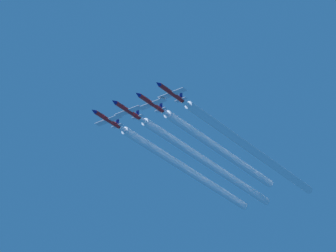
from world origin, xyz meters
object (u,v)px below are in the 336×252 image
at_px(jet_inner_left, 150,102).
at_px(jet_center, 127,110).
at_px(jet_far_left, 170,92).
at_px(jet_inner_right, 106,119).

bearing_deg(jet_inner_left, jet_center, 4.82).
bearing_deg(jet_center, jet_far_left, -179.52).
relative_size(jet_inner_left, jet_center, 1.00).
bearing_deg(jet_center, jet_inner_left, -175.18).
bearing_deg(jet_far_left, jet_center, 0.48).
bearing_deg(jet_inner_right, jet_center, 176.36).
distance_m(jet_far_left, jet_center, 15.09).
distance_m(jet_inner_left, jet_inner_right, 15.49).
distance_m(jet_far_left, jet_inner_left, 7.33).
bearing_deg(jet_inner_right, jet_far_left, 179.08).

